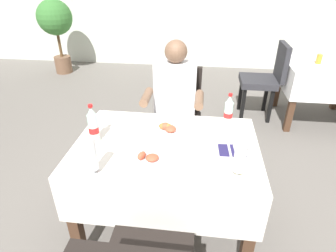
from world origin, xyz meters
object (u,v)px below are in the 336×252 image
(beer_glass_middle, at_px, (92,156))
(napkin_cutlery_set, at_px, (232,150))
(chair_far_diner_seat, at_px, (177,114))
(cola_bottle_secondary, at_px, (229,111))
(plate_near_camera, at_px, (149,159))
(background_chair_left, at_px, (266,77))
(main_dining_table, at_px, (166,165))
(background_table_tumbler, at_px, (319,59))
(potted_plant_corner, at_px, (56,23))
(background_dining_table, at_px, (322,78))
(plate_far_diner, at_px, (166,128))
(seated_diner_far, at_px, (175,104))
(beer_glass_left, at_px, (240,160))
(cola_bottle_primary, at_px, (93,126))

(beer_glass_middle, bearing_deg, napkin_cutlery_set, 22.15)
(chair_far_diner_seat, distance_m, cola_bottle_secondary, 0.72)
(plate_near_camera, distance_m, background_chair_left, 2.45)
(main_dining_table, bearing_deg, background_table_tumbler, 51.12)
(background_chair_left, bearing_deg, chair_far_diner_seat, -131.01)
(main_dining_table, height_order, potted_plant_corner, potted_plant_corner)
(chair_far_diner_seat, distance_m, napkin_cutlery_set, 0.97)
(main_dining_table, height_order, background_dining_table, same)
(potted_plant_corner, bearing_deg, background_chair_left, -21.94)
(background_table_tumbler, bearing_deg, plate_far_diner, -131.71)
(background_chair_left, bearing_deg, napkin_cutlery_set, -106.22)
(plate_far_diner, bearing_deg, seated_diner_far, 89.82)
(cola_bottle_secondary, distance_m, potted_plant_corner, 4.13)
(background_dining_table, bearing_deg, plate_near_camera, -128.90)
(background_dining_table, relative_size, background_chair_left, 0.96)
(potted_plant_corner, bearing_deg, plate_far_diner, -53.33)
(plate_far_diner, xyz_separation_m, beer_glass_left, (0.46, -0.43, 0.08))
(plate_near_camera, xyz_separation_m, plate_far_diner, (0.06, 0.37, 0.01))
(chair_far_diner_seat, relative_size, plate_near_camera, 4.39)
(chair_far_diner_seat, distance_m, potted_plant_corner, 3.51)
(seated_diner_far, bearing_deg, cola_bottle_secondary, -41.64)
(plate_far_diner, distance_m, background_chair_left, 2.10)
(background_chair_left, distance_m, potted_plant_corner, 3.69)
(beer_glass_left, height_order, background_dining_table, beer_glass_left)
(plate_near_camera, xyz_separation_m, cola_bottle_primary, (-0.40, 0.18, 0.10))
(plate_near_camera, relative_size, beer_glass_middle, 0.94)
(cola_bottle_secondary, xyz_separation_m, background_chair_left, (0.60, 1.66, -0.31))
(beer_glass_left, distance_m, background_dining_table, 2.59)
(cola_bottle_primary, bearing_deg, beer_glass_middle, -71.11)
(background_table_tumbler, bearing_deg, cola_bottle_primary, -136.05)
(background_dining_table, bearing_deg, cola_bottle_secondary, -127.41)
(seated_diner_far, xyz_separation_m, potted_plant_corner, (-2.38, 2.65, 0.18))
(beer_glass_left, bearing_deg, main_dining_table, 148.99)
(napkin_cutlery_set, bearing_deg, plate_near_camera, -161.19)
(background_table_tumbler, relative_size, potted_plant_corner, 0.09)
(beer_glass_left, xyz_separation_m, beer_glass_middle, (-0.81, -0.09, 0.02))
(cola_bottle_primary, height_order, background_chair_left, cola_bottle_primary)
(background_table_tumbler, bearing_deg, background_dining_table, 13.62)
(napkin_cutlery_set, bearing_deg, plate_far_diner, 156.61)
(cola_bottle_secondary, bearing_deg, chair_far_diner_seat, 130.09)
(beer_glass_middle, bearing_deg, potted_plant_corner, 118.70)
(main_dining_table, xyz_separation_m, chair_far_diner_seat, (-0.00, 0.82, -0.03))
(beer_glass_left, distance_m, background_chair_left, 2.34)
(chair_far_diner_seat, xyz_separation_m, plate_far_diner, (-0.02, -0.65, 0.22))
(main_dining_table, relative_size, cola_bottle_secondary, 4.96)
(cola_bottle_secondary, relative_size, background_table_tumbler, 2.22)
(plate_far_diner, bearing_deg, main_dining_table, -83.45)
(plate_far_diner, height_order, potted_plant_corner, potted_plant_corner)
(plate_far_diner, xyz_separation_m, potted_plant_corner, (-2.38, 3.19, 0.12))
(cola_bottle_primary, xyz_separation_m, potted_plant_corner, (-1.92, 3.38, 0.02))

